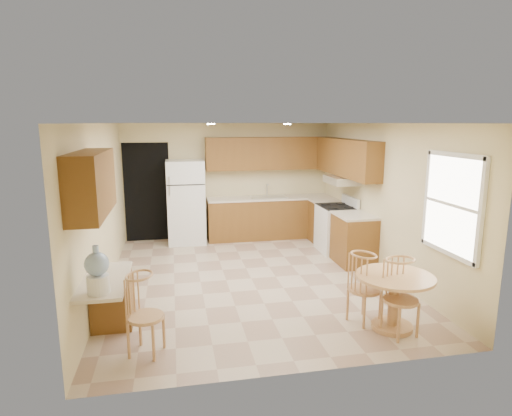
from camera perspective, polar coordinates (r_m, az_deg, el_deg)
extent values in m
plane|color=tan|center=(7.10, -0.65, -9.37)|extent=(5.50, 5.50, 0.00)
cube|color=white|center=(6.65, -0.70, 11.24)|extent=(4.50, 5.50, 0.02)
cube|color=beige|center=(9.45, -3.70, 3.64)|extent=(4.50, 0.02, 2.50)
cube|color=beige|center=(4.17, 6.23, -6.34)|extent=(4.50, 0.02, 2.50)
cube|color=beige|center=(6.74, -19.84, -0.13)|extent=(0.02, 5.50, 2.50)
cube|color=beige|center=(7.50, 16.50, 1.18)|extent=(0.02, 5.50, 2.50)
cube|color=black|center=(9.40, -14.31, 2.04)|extent=(0.90, 0.02, 2.10)
cube|color=brown|center=(9.45, 1.87, -1.36)|extent=(2.75, 0.60, 0.87)
cube|color=beige|center=(9.36, 1.89, 1.36)|extent=(2.75, 0.63, 0.04)
cube|color=brown|center=(9.20, 9.25, -1.86)|extent=(0.60, 0.59, 0.87)
cube|color=beige|center=(9.11, 9.34, 0.93)|extent=(0.63, 0.59, 0.04)
cube|color=brown|center=(7.89, 12.90, -4.21)|extent=(0.60, 0.80, 0.87)
cube|color=beige|center=(7.79, 13.05, -0.98)|extent=(0.63, 0.80, 0.04)
cube|color=brown|center=(9.38, 1.74, 7.28)|extent=(2.75, 0.33, 0.70)
cube|color=brown|center=(8.44, 11.94, 6.60)|extent=(0.33, 2.42, 0.70)
cube|color=brown|center=(5.06, -21.09, 3.07)|extent=(0.33, 1.40, 0.70)
cube|color=silver|center=(9.35, 1.74, 1.48)|extent=(0.78, 0.44, 0.01)
cube|color=silver|center=(8.42, 11.37, 3.67)|extent=(0.50, 0.76, 0.14)
cube|color=brown|center=(5.70, -18.68, -11.47)|extent=(0.48, 0.42, 0.72)
cube|color=beige|center=(5.21, -19.48, -9.10)|extent=(0.50, 1.20, 0.04)
cube|color=white|center=(5.89, 24.72, 0.41)|extent=(0.05, 1.00, 1.20)
cube|color=white|center=(5.81, 25.15, 6.42)|extent=(0.05, 1.10, 0.06)
cube|color=white|center=(6.03, 24.16, -5.39)|extent=(0.05, 1.10, 0.06)
cube|color=white|center=(5.48, 27.84, -0.63)|extent=(0.05, 0.06, 1.28)
cube|color=white|center=(6.32, 21.87, 1.31)|extent=(0.05, 0.06, 1.28)
cylinder|color=white|center=(7.77, -6.03, 11.08)|extent=(0.14, 0.14, 0.02)
cylinder|color=white|center=(8.02, 4.18, 11.12)|extent=(0.14, 0.14, 0.02)
cube|color=white|center=(9.09, -9.33, 0.81)|extent=(0.77, 0.72, 1.75)
cube|color=black|center=(8.66, -9.33, 3.05)|extent=(0.76, 0.01, 0.02)
cube|color=silver|center=(8.66, -11.46, 2.29)|extent=(0.03, 0.03, 0.18)
cube|color=silver|center=(8.63, -11.52, 3.64)|extent=(0.03, 0.03, 0.14)
cube|color=white|center=(8.57, 10.62, -2.78)|extent=(0.65, 0.76, 0.90)
cube|color=black|center=(8.48, 10.73, 0.21)|extent=(0.64, 0.75, 0.02)
cube|color=white|center=(8.57, 12.50, 0.90)|extent=(0.06, 0.76, 0.18)
cylinder|color=tan|center=(5.75, 17.65, -14.80)|extent=(0.51, 0.51, 0.05)
cylinder|color=tan|center=(5.63, 17.84, -11.94)|extent=(0.13, 0.13, 0.62)
cylinder|color=tan|center=(5.51, 18.06, -8.70)|extent=(0.94, 0.94, 0.04)
cylinder|color=tan|center=(5.68, 14.27, -10.54)|extent=(0.40, 0.40, 0.04)
cylinder|color=tan|center=(5.83, 12.26, -12.15)|extent=(0.03, 0.03, 0.43)
cylinder|color=tan|center=(5.94, 14.84, -11.81)|extent=(0.03, 0.03, 0.43)
cylinder|color=tan|center=(5.59, 13.44, -13.26)|extent=(0.03, 0.03, 0.43)
cylinder|color=tan|center=(5.71, 16.11, -12.87)|extent=(0.03, 0.03, 0.43)
cylinder|color=tan|center=(5.46, 18.72, -11.57)|extent=(0.41, 0.41, 0.04)
cylinder|color=tan|center=(5.60, 16.48, -13.30)|extent=(0.04, 0.04, 0.44)
cylinder|color=tan|center=(5.73, 19.15, -12.87)|extent=(0.04, 0.04, 0.44)
cylinder|color=tan|center=(5.37, 17.96, -14.51)|extent=(0.04, 0.04, 0.44)
cylinder|color=tan|center=(5.51, 20.71, -14.02)|extent=(0.04, 0.04, 0.44)
cylinder|color=tan|center=(4.96, -14.52, -13.89)|extent=(0.40, 0.40, 0.04)
cylinder|color=tan|center=(5.19, -15.93, -15.39)|extent=(0.03, 0.03, 0.43)
cylinder|color=tan|center=(5.17, -12.67, -15.33)|extent=(0.03, 0.03, 0.43)
cylinder|color=tan|center=(4.94, -16.21, -16.87)|extent=(0.03, 0.03, 0.43)
cylinder|color=tan|center=(4.92, -12.75, -16.81)|extent=(0.03, 0.03, 0.43)
cylinder|color=white|center=(4.78, -20.29, -9.51)|extent=(0.23, 0.23, 0.19)
sphere|color=#8FAFDD|center=(4.71, -20.47, -7.00)|extent=(0.25, 0.25, 0.25)
cylinder|color=#8FAFDD|center=(4.66, -20.61, -5.14)|extent=(0.06, 0.06, 0.07)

